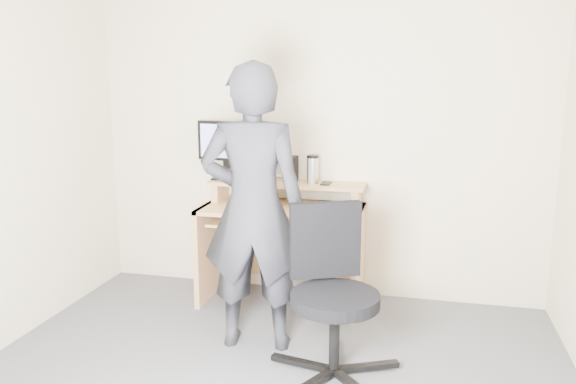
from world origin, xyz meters
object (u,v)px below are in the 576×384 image
at_px(desk, 284,230).
at_px(monitor, 225,145).
at_px(office_chair, 331,286).
at_px(person, 253,209).

bearing_deg(desk, monitor, 171.42).
height_order(office_chair, person, person).
bearing_deg(monitor, person, -49.17).
bearing_deg(desk, office_chair, -62.63).
bearing_deg(office_chair, desk, 92.40).
xyz_separation_m(monitor, person, (0.49, -0.87, -0.28)).
distance_m(monitor, office_chair, 1.63).
xyz_separation_m(office_chair, person, (-0.53, 0.23, 0.37)).
relative_size(monitor, office_chair, 0.50).
relative_size(desk, office_chair, 1.25).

